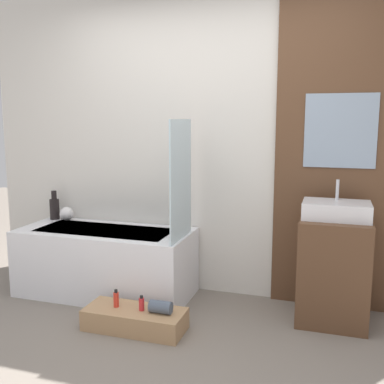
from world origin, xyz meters
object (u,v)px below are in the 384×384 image
Objects in this scene: sink at (336,210)px; vase_round_light at (67,214)px; bottle_soap_secondary at (142,304)px; vase_tall_dark at (55,208)px; bathtub at (106,262)px; bottle_soap_primary at (116,299)px; wooden_step_bench at (135,319)px.

vase_round_light is (-2.39, 0.16, -0.21)m from sink.
sink reaches higher than bottle_soap_secondary.
bathtub is at bearing -19.54° from vase_tall_dark.
bathtub is 0.80m from bottle_soap_secondary.
vase_tall_dark reaches higher than bathtub.
vase_tall_dark is at bearing 176.02° from sink.
bottle_soap_primary is (0.89, -0.76, -0.42)m from vase_round_light.
vase_round_light is at bearing 145.21° from bottle_soap_secondary.
vase_round_light is 1.40m from bottle_soap_secondary.
bottle_soap_primary is at bearing -37.03° from vase_tall_dark.
bathtub is at bearing 136.76° from bottle_soap_secondary.
vase_tall_dark reaches higher than bottle_soap_primary.
sink is at bearing 23.93° from wooden_step_bench.
bathtub is 5.50× the size of vase_tall_dark.
bathtub reaches higher than wooden_step_bench.
vase_tall_dark is at bearing 160.46° from bathtub.
bottle_soap_primary reaches higher than wooden_step_bench.
bottle_soap_primary is at bearing -55.23° from bathtub.
bathtub is 0.79m from vase_tall_dark.
wooden_step_bench is 0.20m from bottle_soap_primary.
vase_tall_dark is 1.53m from bottle_soap_secondary.
bathtub is at bearing -22.56° from vase_round_light.
bottle_soap_primary is at bearing -158.18° from sink.
bottle_soap_secondary is (1.09, -0.76, -0.43)m from vase_round_light.
bottle_soap_secondary is at bearing -32.25° from vase_tall_dark.
vase_tall_dark reaches higher than wooden_step_bench.
vase_round_light is at bearing 157.44° from bathtub.
sink is (1.35, 0.60, 0.77)m from wooden_step_bench.
bathtub is 13.38× the size of bottle_soap_secondary.
sink reaches higher than wooden_step_bench.
sink is 2.54m from vase_tall_dark.
wooden_step_bench is 5.51× the size of bottle_soap_primary.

